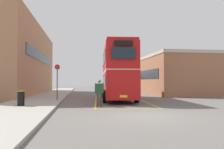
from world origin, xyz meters
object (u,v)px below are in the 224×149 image
double_decker_bus (117,72)px  bus_stop_sign (57,79)px  single_deck_bus (113,82)px  litter_bin (21,98)px  pedestrian_boarding (99,91)px

double_decker_bus → bus_stop_sign: size_ratio=3.62×
single_deck_bus → litter_bin: single_deck_bus is taller
double_decker_bus → pedestrian_boarding: size_ratio=6.00×
double_decker_bus → bus_stop_sign: 5.40m
double_decker_bus → bus_stop_sign: (-5.22, -1.22, -0.62)m
single_deck_bus → bus_stop_sign: 21.35m
single_deck_bus → bus_stop_sign: size_ratio=2.99×
pedestrian_boarding → bus_stop_sign: bearing=126.4°
pedestrian_boarding → bus_stop_sign: (-3.15, 4.26, 0.86)m
single_deck_bus → pedestrian_boarding: 24.65m
litter_bin → bus_stop_sign: (1.72, 4.62, 1.28)m
single_deck_bus → pedestrian_boarding: bearing=-100.1°
single_deck_bus → pedestrian_boarding: size_ratio=4.96×
double_decker_bus → litter_bin: bearing=-139.9°
pedestrian_boarding → single_deck_bus: bearing=79.9°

